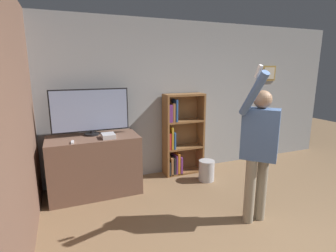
{
  "coord_description": "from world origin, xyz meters",
  "views": [
    {
      "loc": [
        -2.0,
        -1.32,
        1.91
      ],
      "look_at": [
        -0.73,
        1.79,
        1.15
      ],
      "focal_mm": 28.0,
      "sensor_mm": 36.0,
      "label": 1
    }
  ],
  "objects": [
    {
      "name": "game_console",
      "position": [
        -1.41,
        2.44,
        0.93
      ],
      "size": [
        0.19,
        0.22,
        0.06
      ],
      "color": "silver",
      "rests_on": "tv_ledge"
    },
    {
      "name": "wall_side_brick",
      "position": [
        -2.43,
        1.49,
        1.35
      ],
      "size": [
        0.06,
        4.57,
        2.7
      ],
      "color": "brown",
      "rests_on": "ground_plane"
    },
    {
      "name": "wall_back",
      "position": [
        0.01,
        3.0,
        1.35
      ],
      "size": [
        6.79,
        0.09,
        2.7
      ],
      "color": "#9EA3A8",
      "rests_on": "ground_plane"
    },
    {
      "name": "waste_bin",
      "position": [
        0.21,
        2.34,
        0.18
      ],
      "size": [
        0.27,
        0.27,
        0.35
      ],
      "color": "#B7B7BC",
      "rests_on": "ground_plane"
    },
    {
      "name": "bookshelf",
      "position": [
        -0.08,
        2.82,
        0.69
      ],
      "size": [
        0.73,
        0.28,
        1.46
      ],
      "color": "brown",
      "rests_on": "ground_plane"
    },
    {
      "name": "television",
      "position": [
        -1.62,
        2.71,
        1.26
      ],
      "size": [
        1.14,
        0.22,
        0.7
      ],
      "color": "black",
      "rests_on": "tv_ledge"
    },
    {
      "name": "tv_ledge",
      "position": [
        -1.62,
        2.6,
        0.45
      ],
      "size": [
        1.33,
        0.67,
        0.9
      ],
      "color": "brown",
      "rests_on": "ground_plane"
    },
    {
      "name": "person",
      "position": [
        0.15,
        1.05,
        1.0
      ],
      "size": [
        0.56,
        0.54,
        1.94
      ],
      "rotation": [
        0.0,
        0.0,
        -0.82
      ],
      "color": "gray",
      "rests_on": "ground_plane"
    },
    {
      "name": "remote_loose",
      "position": [
        -1.91,
        2.36,
        0.91
      ],
      "size": [
        0.05,
        0.14,
        0.02
      ],
      "color": "white",
      "rests_on": "tv_ledge"
    }
  ]
}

